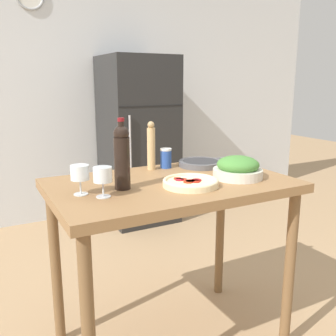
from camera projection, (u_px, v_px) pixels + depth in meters
The scene contains 11 objects.
wall_back at pixel (63, 95), 3.82m from camera, with size 6.40×0.08×2.60m.
refrigerator at pixel (138, 140), 3.87m from camera, with size 0.67×0.72×1.69m.
prep_counter at pixel (171, 204), 1.92m from camera, with size 1.21×0.75×0.94m.
wine_bottle at pixel (122, 156), 1.72m from camera, with size 0.07×0.07×0.33m.
wine_glass_near at pixel (103, 176), 1.61m from camera, with size 0.08×0.08×0.13m.
wine_glass_far at pixel (80, 174), 1.65m from camera, with size 0.08×0.08×0.13m.
pepper_mill at pixel (151, 146), 2.11m from camera, with size 0.05×0.05×0.28m.
salad_bowl at pixel (238, 168), 1.94m from camera, with size 0.26×0.26×0.12m.
homemade_pizza at pixel (190, 182), 1.80m from camera, with size 0.27×0.27×0.04m.
salt_canister at pixel (166, 158), 2.17m from camera, with size 0.07×0.07×0.11m.
cast_iron_skillet at pixel (201, 163), 2.23m from camera, with size 0.42×0.26×0.03m.
Camera 1 is at (-0.87, -1.61, 1.43)m, focal length 40.00 mm.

